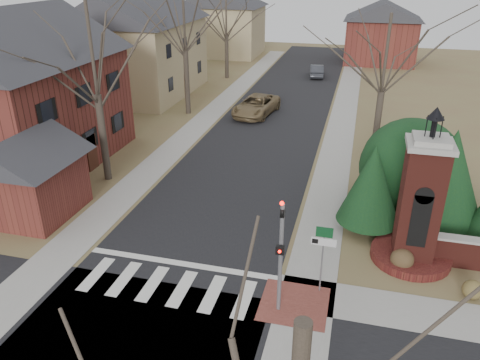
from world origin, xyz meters
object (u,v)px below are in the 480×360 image
(brick_gate_monument, at_px, (418,213))
(pickup_truck, at_px, (256,105))
(sign_post, at_px, (323,247))
(distant_car, at_px, (317,71))
(traffic_signal_pole, at_px, (281,248))

(brick_gate_monument, height_order, pickup_truck, brick_gate_monument)
(sign_post, relative_size, brick_gate_monument, 0.42)
(sign_post, xyz_separation_m, pickup_truck, (-7.19, 20.97, -1.19))
(pickup_truck, bearing_deg, brick_gate_monument, -51.08)
(brick_gate_monument, bearing_deg, pickup_truck, 120.54)
(brick_gate_monument, xyz_separation_m, distant_car, (-7.40, 32.86, -1.53))
(brick_gate_monument, xyz_separation_m, pickup_truck, (-10.60, 17.97, -1.40))
(sign_post, xyz_separation_m, distant_car, (-3.99, 35.87, -1.31))
(brick_gate_monument, distance_m, distant_car, 33.72)
(pickup_truck, height_order, distant_car, pickup_truck)
(brick_gate_monument, bearing_deg, distant_car, 102.69)
(traffic_signal_pole, relative_size, sign_post, 1.64)
(pickup_truck, bearing_deg, distant_car, 86.26)
(brick_gate_monument, relative_size, distant_car, 1.67)
(traffic_signal_pole, height_order, sign_post, traffic_signal_pole)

